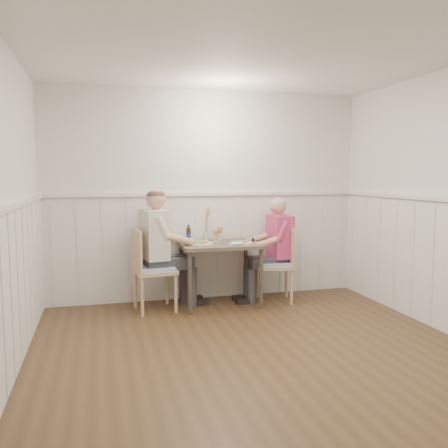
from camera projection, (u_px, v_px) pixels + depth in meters
name	position (u px, v px, depth m)	size (l,w,h in m)	color
ground_plane	(267.00, 363.00, 3.94)	(4.50, 4.50, 0.00)	#49331D
room_shell	(268.00, 181.00, 3.78)	(4.04, 4.54, 2.60)	silver
wainscot	(243.00, 267.00, 4.53)	(4.00, 4.49, 1.34)	silver
dining_table	(220.00, 251.00, 5.66)	(0.94, 0.70, 0.75)	#50473E
chair_right	(279.00, 261.00, 5.84)	(0.52, 0.52, 0.92)	tan
chair_left	(150.00, 267.00, 5.42)	(0.50, 0.50, 0.95)	tan
man_in_pink	(276.00, 257.00, 5.90)	(0.60, 0.42, 1.31)	#3F3F47
diner_cream	(158.00, 258.00, 5.52)	(0.71, 0.50, 1.43)	#3F3F47
plate_man	(242.00, 242.00, 5.62)	(0.25, 0.25, 0.06)	white
plate_diner	(200.00, 242.00, 5.54)	(0.29, 0.29, 0.07)	white
beer_glass_a	(220.00, 230.00, 5.90)	(0.08, 0.08, 0.19)	silver
beer_glass_b	(215.00, 232.00, 5.77)	(0.07, 0.07, 0.17)	silver
beer_bottle	(189.00, 234.00, 5.79)	(0.06, 0.06, 0.21)	black
rolled_napkin	(236.00, 244.00, 5.46)	(0.18, 0.10, 0.04)	white
grass_vase	(206.00, 224.00, 5.90)	(0.05, 0.05, 0.44)	silver
gingham_mat	(193.00, 242.00, 5.74)	(0.33, 0.29, 0.01)	#475CA9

